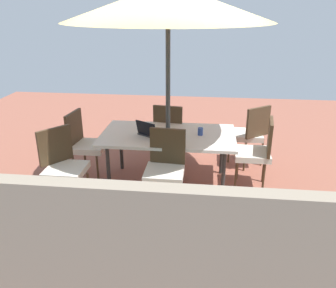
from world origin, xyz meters
name	(u,v)px	position (x,y,z in m)	size (l,w,h in m)	color
ground_plane	(168,182)	(0.00, 0.00, -0.01)	(10.00, 10.00, 0.02)	#935442
hedge_row	(130,274)	(0.00, 2.45, 0.53)	(6.30, 0.74, 1.05)	#235628
dining_table	(168,138)	(0.00, 0.00, 0.68)	(1.81, 1.02, 0.73)	white
patio_umbrella	(168,4)	(0.00, 0.00, 2.37)	(2.54, 2.54, 2.60)	#4C4C4C
chair_west	(257,150)	(-1.20, 0.01, 0.55)	(0.49, 0.48, 0.98)	silver
chair_northeast	(63,164)	(1.21, 0.72, 0.55)	(0.58, 0.58, 0.98)	silver
chair_east	(85,142)	(1.18, -0.02, 0.55)	(0.48, 0.47, 0.98)	silver
chair_southwest	(250,132)	(-1.18, -0.69, 0.55)	(0.58, 0.58, 0.98)	silver
chair_south	(170,130)	(0.04, -0.64, 0.55)	(0.48, 0.49, 0.98)	silver
chair_north	(165,166)	(-0.04, 0.64, 0.55)	(0.47, 0.48, 0.98)	silver
laptop	(150,132)	(0.24, 0.08, 0.77)	(0.40, 0.37, 0.21)	#2D2D33
cup	(200,131)	(-0.44, -0.01, 0.78)	(0.07, 0.07, 0.10)	#334C99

